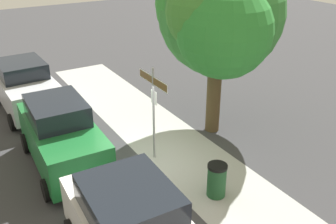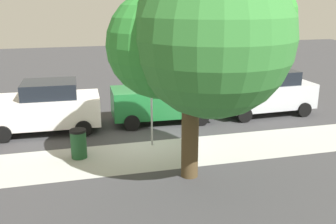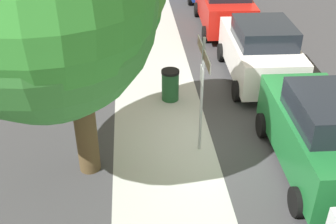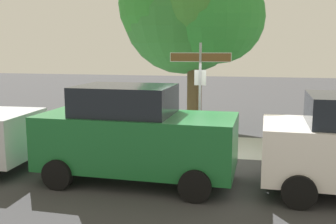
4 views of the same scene
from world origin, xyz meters
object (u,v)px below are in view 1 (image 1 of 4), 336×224
at_px(car_silver, 25,87).
at_px(trash_bin, 217,180).
at_px(car_green, 62,135).
at_px(street_sign, 153,97).
at_px(shade_tree, 217,13).

height_order(car_silver, trash_bin, car_silver).
height_order(car_silver, car_green, car_green).
xyz_separation_m(street_sign, car_silver, (-5.88, -2.63, -1.13)).
distance_m(street_sign, car_green, 3.03).
xyz_separation_m(car_silver, trash_bin, (8.47, 3.13, -0.51)).
height_order(street_sign, car_silver, street_sign).
distance_m(car_green, trash_bin, 4.85).
bearing_deg(street_sign, trash_bin, 10.87).
height_order(street_sign, shade_tree, shade_tree).
height_order(shade_tree, trash_bin, shade_tree).
relative_size(shade_tree, car_silver, 1.45).
bearing_deg(shade_tree, car_green, -92.48).
xyz_separation_m(car_silver, car_green, (4.80, 0.02, 0.05)).
bearing_deg(trash_bin, car_silver, -159.74).
bearing_deg(shade_tree, car_silver, -132.21).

